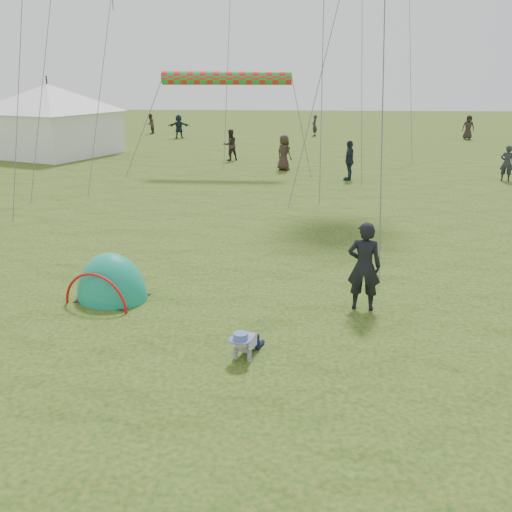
# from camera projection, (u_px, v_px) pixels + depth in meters

# --- Properties ---
(ground) EXTENTS (140.00, 140.00, 0.00)m
(ground) POSITION_uv_depth(u_px,v_px,m) (221.00, 369.00, 9.27)
(ground) COLOR #143D0D
(crawling_toddler) EXTENTS (0.68, 0.81, 0.53)m
(crawling_toddler) POSITION_uv_depth(u_px,v_px,m) (245.00, 342.00, 9.62)
(crawling_toddler) COLOR black
(crawling_toddler) RESTS_ON ground
(popup_tent) EXTENTS (1.88, 1.70, 2.02)m
(popup_tent) POSITION_uv_depth(u_px,v_px,m) (113.00, 298.00, 12.21)
(popup_tent) COLOR #048756
(popup_tent) RESTS_ON ground
(standing_adult) EXTENTS (0.72, 0.53, 1.83)m
(standing_adult) POSITION_uv_depth(u_px,v_px,m) (364.00, 266.00, 11.40)
(standing_adult) COLOR black
(standing_adult) RESTS_ON ground
(event_marquee) EXTENTS (8.21, 8.21, 4.35)m
(event_marquee) POSITION_uv_depth(u_px,v_px,m) (50.00, 117.00, 33.25)
(event_marquee) COLOR white
(event_marquee) RESTS_ON ground
(crowd_person_1) EXTENTS (0.61, 0.78, 1.58)m
(crowd_person_1) POSITION_uv_depth(u_px,v_px,m) (150.00, 124.00, 45.61)
(crowd_person_1) COLOR #46302B
(crowd_person_1) RESTS_ON ground
(crowd_person_2) EXTENTS (0.70, 1.12, 1.77)m
(crowd_person_2) POSITION_uv_depth(u_px,v_px,m) (349.00, 160.00, 25.57)
(crowd_person_2) COLOR #1C2A32
(crowd_person_2) RESTS_ON ground
(crowd_person_4) EXTENTS (1.00, 0.99, 1.74)m
(crowd_person_4) POSITION_uv_depth(u_px,v_px,m) (284.00, 153.00, 28.23)
(crowd_person_4) COLOR #33261E
(crowd_person_4) RESTS_ON ground
(crowd_person_5) EXTENTS (0.67, 1.60, 1.68)m
(crowd_person_5) POSITION_uv_depth(u_px,v_px,m) (3.00, 132.00, 38.68)
(crowd_person_5) COLOR #212B39
(crowd_person_5) RESTS_ON ground
(crowd_person_6) EXTENTS (0.53, 0.67, 1.59)m
(crowd_person_6) POSITION_uv_depth(u_px,v_px,m) (314.00, 126.00, 44.00)
(crowd_person_6) COLOR #282731
(crowd_person_6) RESTS_ON ground
(crowd_person_7) EXTENTS (1.04, 0.98, 1.70)m
(crowd_person_7) POSITION_uv_depth(u_px,v_px,m) (230.00, 145.00, 31.50)
(crowd_person_7) COLOR #2F2523
(crowd_person_7) RESTS_ON ground
(crowd_person_10) EXTENTS (0.95, 0.73, 1.75)m
(crowd_person_10) POSITION_uv_depth(u_px,v_px,m) (468.00, 127.00, 41.70)
(crowd_person_10) COLOR #2B211E
(crowd_person_10) RESTS_ON ground
(crowd_person_11) EXTENTS (1.67, 0.82, 1.73)m
(crowd_person_11) POSITION_uv_depth(u_px,v_px,m) (179.00, 126.00, 42.45)
(crowd_person_11) COLOR #1D2A31
(crowd_person_11) RESTS_ON ground
(crowd_person_12) EXTENTS (0.68, 0.58, 1.58)m
(crowd_person_12) POSITION_uv_depth(u_px,v_px,m) (507.00, 163.00, 25.46)
(crowd_person_12) COLOR #24252C
(crowd_person_12) RESTS_ON ground
(rainbow_tube_kite) EXTENTS (6.13, 0.64, 0.64)m
(rainbow_tube_kite) POSITION_uv_depth(u_px,v_px,m) (227.00, 78.00, 26.80)
(rainbow_tube_kite) COLOR red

